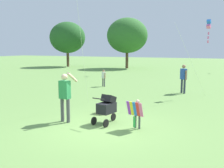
% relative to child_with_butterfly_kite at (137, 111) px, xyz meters
% --- Properties ---
extents(ground_plane, '(120.00, 120.00, 0.00)m').
position_rel_child_with_butterfly_kite_xyz_m(ground_plane, '(-1.07, -0.41, -0.59)').
color(ground_plane, '#668E47').
extents(treeline_distant, '(41.65, 7.55, 6.36)m').
position_rel_child_with_butterfly_kite_xyz_m(treeline_distant, '(0.96, 23.79, 3.25)').
color(treeline_distant, brown).
rests_on(treeline_distant, ground).
extents(child_with_butterfly_kite, '(0.58, 0.39, 0.97)m').
position_rel_child_with_butterfly_kite_xyz_m(child_with_butterfly_kite, '(0.00, 0.00, 0.00)').
color(child_with_butterfly_kite, '#4C4C51').
rests_on(child_with_butterfly_kite, ground).
extents(person_adult_flyer, '(0.59, 0.53, 1.81)m').
position_rel_child_with_butterfly_kite_xyz_m(person_adult_flyer, '(-2.59, -0.31, 0.46)').
color(person_adult_flyer, '#4C4C51').
rests_on(person_adult_flyer, ground).
extents(stroller, '(0.65, 1.12, 1.03)m').
position_rel_child_with_butterfly_kite_xyz_m(stroller, '(-1.16, 0.14, 0.02)').
color(stroller, black).
rests_on(stroller, ground).
extents(kite_orange_delta, '(1.28, 3.31, 4.14)m').
position_rel_child_with_butterfly_kite_xyz_m(kite_orange_delta, '(1.48, 7.13, 3.22)').
color(kite_orange_delta, blue).
rests_on(kite_orange_delta, ground).
extents(person_red_shirt, '(0.42, 0.41, 1.67)m').
position_rel_child_with_butterfly_kite_xyz_m(person_red_shirt, '(0.24, 7.45, 0.39)').
color(person_red_shirt, '#33384C').
rests_on(person_red_shirt, ground).
extents(person_couple_left, '(0.34, 0.25, 1.15)m').
position_rel_child_with_butterfly_kite_xyz_m(person_couple_left, '(-5.16, 7.90, 0.09)').
color(person_couple_left, '#4C4C51').
rests_on(person_couple_left, ground).
extents(cooler_box, '(0.45, 0.33, 0.35)m').
position_rel_child_with_butterfly_kite_xyz_m(cooler_box, '(-1.90, 1.32, -0.41)').
color(cooler_box, red).
rests_on(cooler_box, ground).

